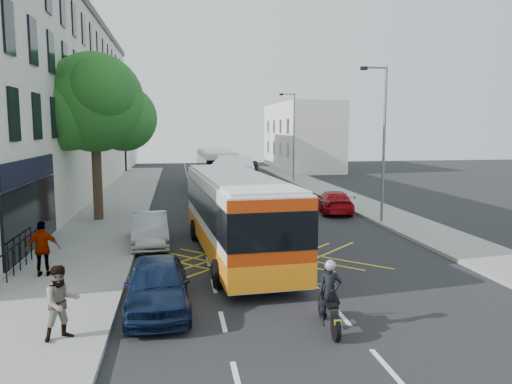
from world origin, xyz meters
name	(u,v)px	position (x,y,z in m)	size (l,w,h in m)	color
ground	(340,314)	(0.00, 0.00, 0.00)	(120.00, 120.00, 0.00)	black
pavement_left	(99,220)	(-8.50, 15.00, 0.07)	(5.00, 70.00, 0.15)	gray
pavement_right	(380,212)	(7.50, 15.00, 0.07)	(3.00, 70.00, 0.15)	gray
terrace_main	(33,103)	(-14.00, 24.49, 6.76)	(8.30, 45.00, 13.50)	beige
terrace_far	(100,128)	(-14.00, 55.00, 5.00)	(8.00, 20.00, 10.00)	silver
building_right	(301,136)	(11.00, 48.00, 4.00)	(6.00, 18.00, 8.00)	silver
street_tree	(94,103)	(-8.51, 14.97, 6.29)	(6.30, 5.70, 8.80)	#382619
lamp_near	(382,136)	(6.20, 12.00, 4.62)	(1.45, 0.15, 8.00)	slate
lamp_far	(293,132)	(6.20, 32.00, 4.62)	(1.45, 0.15, 8.00)	slate
railings	(19,254)	(-9.70, 5.30, 0.72)	(0.08, 5.60, 1.14)	black
bus_near	(236,214)	(-2.06, 6.66, 1.69)	(3.45, 11.60, 3.22)	silver
bus_mid	(233,183)	(-0.78, 18.64, 1.59)	(3.90, 11.00, 3.03)	silver
bus_far	(216,167)	(-0.94, 30.07, 1.66)	(2.99, 11.28, 3.16)	silver
motorbike	(329,297)	(-0.61, -0.92, 0.84)	(0.63, 2.03, 1.80)	black
parked_car_blue	(157,285)	(-4.90, 1.11, 0.73)	(1.72, 4.28, 1.46)	#0D1935
parked_car_silver	(150,230)	(-5.50, 8.96, 0.70)	(1.48, 4.24, 1.40)	#96999D
red_hatchback	(334,202)	(4.92, 15.84, 0.66)	(1.84, 4.53, 1.31)	#A2060E
distant_car_grey	(209,169)	(-0.80, 41.21, 0.66)	(2.18, 4.73, 1.31)	#3B3E43
distant_car_silver	(241,170)	(2.50, 40.18, 0.62)	(1.45, 3.61, 1.23)	#96989D
distant_car_dark	(251,166)	(4.21, 44.67, 0.62)	(1.31, 3.77, 1.24)	black
pedestrian_near	(62,303)	(-7.00, -0.81, 1.03)	(0.85, 0.66, 1.75)	gray
pedestrian_far	(43,249)	(-8.73, 4.53, 1.07)	(1.08, 0.45, 1.84)	gray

